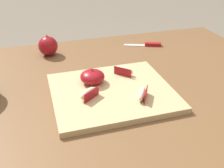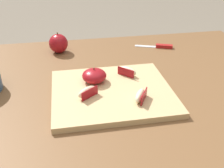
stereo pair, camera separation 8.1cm
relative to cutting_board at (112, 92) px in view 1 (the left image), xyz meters
The scene contains 8 objects.
dining_table 0.13m from the cutting_board, 151.96° to the left, with size 1.42×0.93×0.77m.
cutting_board is the anchor object (origin of this frame).
apple_half_skin_up 0.08m from the cutting_board, 127.64° to the left, with size 0.08×0.08×0.05m.
apple_wedge_back 0.08m from the cutting_board, 163.08° to the right, with size 0.07×0.06×0.03m.
apple_wedge_front 0.11m from the cutting_board, 51.50° to the left, with size 0.06×0.06×0.03m.
apple_wedge_right 0.10m from the cutting_board, 45.66° to the right, with size 0.05×0.07×0.03m.
paring_knife 0.44m from the cutting_board, 50.86° to the left, with size 0.16×0.07×0.01m.
whole_apple_red_delicious 0.40m from the cutting_board, 113.04° to the left, with size 0.08×0.08×0.08m.
Camera 1 is at (-0.14, -0.71, 1.21)m, focal length 43.41 mm.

